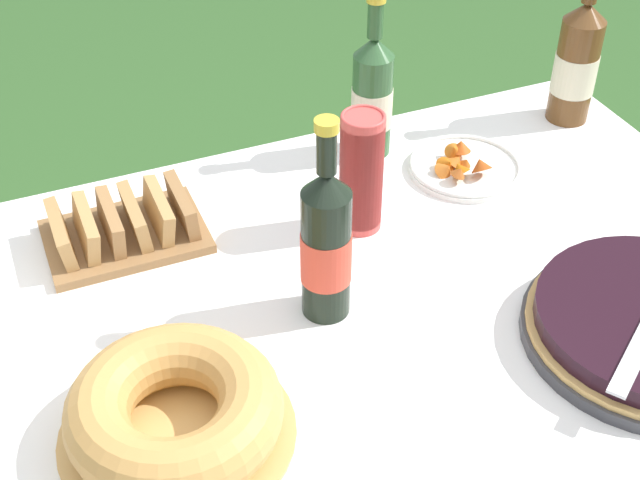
# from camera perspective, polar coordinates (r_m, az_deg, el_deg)

# --- Properties ---
(garden_table) EXTENTS (1.43, 1.13, 0.69)m
(garden_table) POSITION_cam_1_polar(r_m,az_deg,el_deg) (1.35, 3.80, -8.62)
(garden_table) COLOR #A87A47
(garden_table) RESTS_ON ground_plane
(tablecloth) EXTENTS (1.44, 1.14, 0.10)m
(tablecloth) POSITION_cam_1_polar(r_m,az_deg,el_deg) (1.32, 3.90, -7.12)
(tablecloth) COLOR white
(tablecloth) RESTS_ON garden_table
(bundt_cake) EXTENTS (0.31, 0.31, 0.09)m
(bundt_cake) POSITION_cam_1_polar(r_m,az_deg,el_deg) (1.17, -9.28, -10.80)
(bundt_cake) COLOR tan
(bundt_cake) RESTS_ON tablecloth
(cup_stack) EXTENTS (0.07, 0.07, 0.21)m
(cup_stack) POSITION_cam_1_polar(r_m,az_deg,el_deg) (1.45, 2.66, 4.31)
(cup_stack) COLOR #E04C47
(cup_stack) RESTS_ON tablecloth
(cider_bottle_green) EXTENTS (0.08, 0.08, 0.31)m
(cider_bottle_green) POSITION_cam_1_polar(r_m,az_deg,el_deg) (1.65, 3.36, 9.20)
(cider_bottle_green) COLOR #2D562D
(cider_bottle_green) RESTS_ON tablecloth
(cider_bottle_amber) EXTENTS (0.08, 0.08, 0.33)m
(cider_bottle_amber) POSITION_cam_1_polar(r_m,az_deg,el_deg) (1.82, 16.10, 10.85)
(cider_bottle_amber) COLOR brown
(cider_bottle_amber) RESTS_ON tablecloth
(juice_bottle_red) EXTENTS (0.08, 0.08, 0.33)m
(juice_bottle_red) POSITION_cam_1_polar(r_m,az_deg,el_deg) (1.27, 0.39, -0.26)
(juice_bottle_red) COLOR black
(juice_bottle_red) RESTS_ON tablecloth
(snack_plate_left) EXTENTS (0.21, 0.21, 0.06)m
(snack_plate_left) POSITION_cam_1_polar(r_m,az_deg,el_deg) (1.66, 9.19, 4.71)
(snack_plate_left) COLOR white
(snack_plate_left) RESTS_ON tablecloth
(bread_board) EXTENTS (0.26, 0.18, 0.07)m
(bread_board) POSITION_cam_1_polar(r_m,az_deg,el_deg) (1.50, -12.43, 0.82)
(bread_board) COLOR olive
(bread_board) RESTS_ON tablecloth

